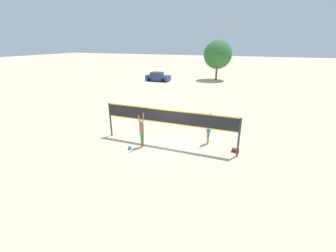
{
  "coord_description": "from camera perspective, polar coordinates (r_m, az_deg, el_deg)",
  "views": [
    {
      "loc": [
        4.85,
        -12.36,
        6.31
      ],
      "look_at": [
        0.0,
        0.0,
        1.31
      ],
      "focal_mm": 24.0,
      "sensor_mm": 36.0,
      "label": 1
    }
  ],
  "objects": [
    {
      "name": "ground_plane",
      "position": [
        14.7,
        -0.0,
        -4.79
      ],
      "size": [
        200.0,
        200.0,
        0.0
      ],
      "primitive_type": "plane",
      "color": "beige"
    },
    {
      "name": "volleyball",
      "position": [
        14.25,
        -9.7,
        -5.48
      ],
      "size": [
        0.22,
        0.22,
        0.22
      ],
      "color": "blue",
      "rests_on": "ground_plane"
    },
    {
      "name": "parked_car_near",
      "position": [
        39.08,
        -2.6,
        12.33
      ],
      "size": [
        4.02,
        2.02,
        1.5
      ],
      "rotation": [
        0.0,
        0.0,
        -0.0
      ],
      "color": "navy",
      "rests_on": "ground_plane"
    },
    {
      "name": "player_blocker",
      "position": [
        14.68,
        10.3,
        -0.64
      ],
      "size": [
        0.28,
        0.69,
        2.04
      ],
      "rotation": [
        0.0,
        0.0,
        -1.57
      ],
      "color": "tan",
      "rests_on": "ground_plane"
    },
    {
      "name": "tree_left_cluster",
      "position": [
        40.68,
        12.53,
        17.28
      ],
      "size": [
        4.74,
        4.74,
        6.63
      ],
      "color": "brown",
      "rests_on": "ground_plane"
    },
    {
      "name": "player_spiker",
      "position": [
        14.05,
        -6.69,
        -1.01
      ],
      "size": [
        0.28,
        0.71,
        2.2
      ],
      "rotation": [
        0.0,
        0.0,
        1.57
      ],
      "color": "#8C664C",
      "rests_on": "ground_plane"
    },
    {
      "name": "volleyball_net",
      "position": [
        14.04,
        -0.0,
        1.64
      ],
      "size": [
        8.79,
        0.12,
        2.39
      ],
      "color": "#38383D",
      "rests_on": "ground_plane"
    },
    {
      "name": "gear_bag",
      "position": [
        14.35,
        16.74,
        -5.96
      ],
      "size": [
        0.44,
        0.25,
        0.21
      ],
      "color": "maroon",
      "rests_on": "ground_plane"
    }
  ]
}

